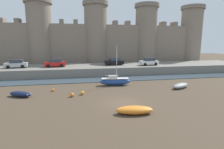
{
  "coord_description": "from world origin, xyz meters",
  "views": [
    {
      "loc": [
        -4.65,
        -18.13,
        6.67
      ],
      "look_at": [
        -0.43,
        4.23,
        2.5
      ],
      "focal_mm": 28.0,
      "sensor_mm": 36.0,
      "label": 1
    }
  ],
  "objects": [
    {
      "name": "car_quay_centre_west",
      "position": [
        10.55,
        18.2,
        2.5
      ],
      "size": [
        4.21,
        2.1,
        1.62
      ],
      "color": "silver",
      "rests_on": "quay_road"
    },
    {
      "name": "car_quay_west",
      "position": [
        -9.55,
        19.22,
        2.5
      ],
      "size": [
        4.21,
        2.1,
        1.62
      ],
      "color": "red",
      "rests_on": "quay_road"
    },
    {
      "name": "rowboat_foreground_centre",
      "position": [
        -12.0,
        4.61,
        0.36
      ],
      "size": [
        3.25,
        2.33,
        0.69
      ],
      "color": "#141E3D",
      "rests_on": "ground"
    },
    {
      "name": "ground_plane",
      "position": [
        0.0,
        0.0,
        0.0
      ],
      "size": [
        160.0,
        160.0,
        0.0
      ],
      "primitive_type": "plane",
      "color": "#4C3D2D"
    },
    {
      "name": "castle",
      "position": [
        -0.0,
        29.79,
        7.59
      ],
      "size": [
        63.35,
        6.7,
        20.1
      ],
      "color": "gray",
      "rests_on": "ground"
    },
    {
      "name": "quay_road",
      "position": [
        0.0,
        20.08,
        0.86
      ],
      "size": [
        68.65,
        10.0,
        1.72
      ],
      "primitive_type": "cube",
      "color": "slate",
      "rests_on": "ground"
    },
    {
      "name": "water_channel",
      "position": [
        0.0,
        12.83,
        0.05
      ],
      "size": [
        80.0,
        4.5,
        0.1
      ],
      "primitive_type": "cube",
      "color": "#3D4C56",
      "rests_on": "ground"
    },
    {
      "name": "car_quay_east",
      "position": [
        -16.92,
        19.2,
        2.5
      ],
      "size": [
        4.21,
        2.1,
        1.62
      ],
      "color": "#B2B5B7",
      "rests_on": "quay_road"
    },
    {
      "name": "mooring_buoy_near_shore",
      "position": [
        -5.66,
        3.35,
        0.25
      ],
      "size": [
        0.5,
        0.5,
        0.5
      ],
      "primitive_type": "sphere",
      "color": "orange",
      "rests_on": "ground"
    },
    {
      "name": "mooring_buoy_mid_mud",
      "position": [
        -4.39,
        4.02,
        0.25
      ],
      "size": [
        0.49,
        0.49,
        0.49
      ],
      "primitive_type": "sphere",
      "color": "orange",
      "rests_on": "ground"
    },
    {
      "name": "sailboat_foreground_left",
      "position": [
        0.81,
        8.32,
        0.66
      ],
      "size": [
        4.92,
        1.72,
        6.26
      ],
      "color": "#234793",
      "rests_on": "ground"
    },
    {
      "name": "rowboat_midflat_right",
      "position": [
        10.04,
        4.75,
        0.38
      ],
      "size": [
        3.57,
        2.69,
        0.72
      ],
      "color": "gray",
      "rests_on": "ground"
    },
    {
      "name": "rowboat_near_channel_left",
      "position": [
        0.35,
        -3.13,
        0.39
      ],
      "size": [
        3.68,
        1.82,
        0.74
      ],
      "color": "orange",
      "rests_on": "ground"
    },
    {
      "name": "car_quay_centre_east",
      "position": [
        3.08,
        19.88,
        2.5
      ],
      "size": [
        4.21,
        2.1,
        1.62
      ],
      "color": "black",
      "rests_on": "quay_road"
    },
    {
      "name": "mooring_buoy_near_channel",
      "position": [
        -8.37,
        6.4,
        0.19
      ],
      "size": [
        0.37,
        0.37,
        0.37
      ],
      "primitive_type": "sphere",
      "color": "orange",
      "rests_on": "ground"
    }
  ]
}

